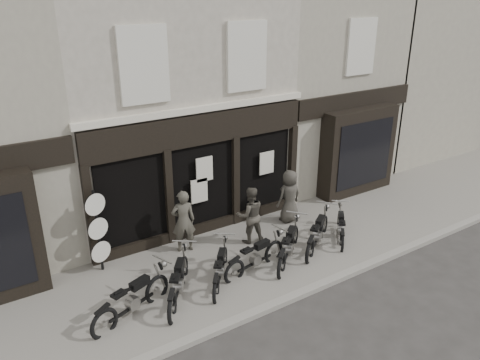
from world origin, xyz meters
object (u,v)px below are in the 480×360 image
motorcycle_5 (317,236)px  man_centre (250,215)px  man_left (183,221)px  motorcycle_1 (178,285)px  motorcycle_2 (220,271)px  motorcycle_4 (288,248)px  motorcycle_6 (341,229)px  advert_sign_post (99,235)px  motorcycle_3 (255,259)px  motorcycle_0 (133,302)px  man_right (289,196)px

motorcycle_5 → man_centre: (-1.51, 1.33, 0.55)m
man_left → motorcycle_1: bearing=75.5°
motorcycle_2 → man_centre: size_ratio=1.02×
motorcycle_1 → motorcycle_4: 3.38m
motorcycle_6 → advert_sign_post: (-6.74, 2.18, 0.82)m
motorcycle_3 → advert_sign_post: 4.23m
motorcycle_1 → motorcycle_3: motorcycle_1 is taller
man_left → motorcycle_3: bearing=136.7°
motorcycle_0 → motorcycle_1: size_ratio=1.10×
man_right → motorcycle_2: bearing=24.5°
motorcycle_1 → motorcycle_2: size_ratio=1.13×
man_left → man_centre: 1.99m
motorcycle_5 → motorcycle_1: bearing=146.1°
man_left → man_centre: man_left is taller
motorcycle_5 → motorcycle_0: bearing=146.5°
motorcycle_1 → motorcycle_2: 1.22m
motorcycle_2 → man_centre: 2.32m
motorcycle_0 → motorcycle_5: (5.75, 0.04, 0.00)m
motorcycle_3 → motorcycle_4: bearing=-14.3°
motorcycle_2 → man_left: man_left is taller
man_centre → man_right: bearing=-149.8°
motorcycle_6 → motorcycle_2: bearing=131.4°
motorcycle_1 → man_right: size_ratio=1.15×
motorcycle_1 → motorcycle_3: bearing=-53.7°
motorcycle_0 → motorcycle_5: 5.75m
motorcycle_4 → motorcycle_6: bearing=-35.1°
man_left → motorcycle_4: bearing=153.6°
motorcycle_2 → motorcycle_4: motorcycle_4 is taller
motorcycle_0 → motorcycle_3: motorcycle_0 is taller
man_centre → man_right: (1.84, 0.44, -0.00)m
motorcycle_5 → man_left: size_ratio=1.10×
motorcycle_3 → advert_sign_post: (-3.52, 2.22, 0.78)m
motorcycle_1 → advert_sign_post: advert_sign_post is taller
man_right → advert_sign_post: (-6.08, 0.44, 0.20)m
motorcycle_1 → man_left: bearing=6.1°
man_left → man_right: 3.74m
man_right → motorcycle_0: bearing=15.5°
motorcycle_3 → motorcycle_6: size_ratio=1.32×
motorcycle_4 → advert_sign_post: advert_sign_post is taller
motorcycle_1 → man_centre: man_centre is taller
motorcycle_5 → man_centre: size_ratio=1.18×
motorcycle_3 → motorcycle_4: motorcycle_4 is taller
motorcycle_1 → motorcycle_5: 4.55m
motorcycle_1 → motorcycle_5: bearing=-53.5°
motorcycle_5 → man_left: bearing=116.3°
motorcycle_1 → advert_sign_post: bearing=65.2°
motorcycle_6 → motorcycle_5: bearing=133.0°
motorcycle_2 → motorcycle_4: 2.17m
motorcycle_4 → motorcycle_1: bearing=139.9°
man_left → motorcycle_5: bearing=166.2°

